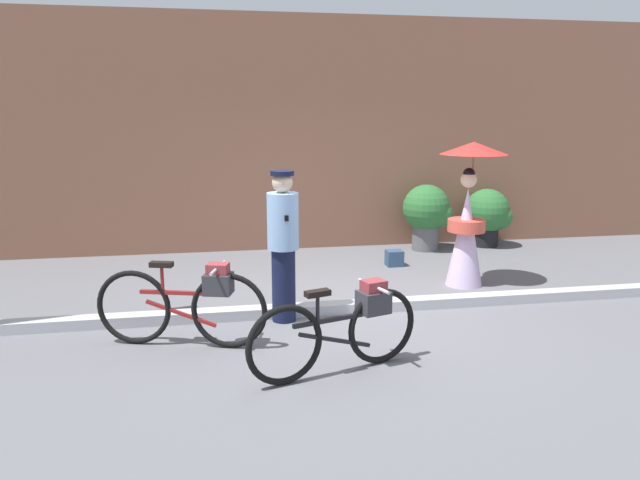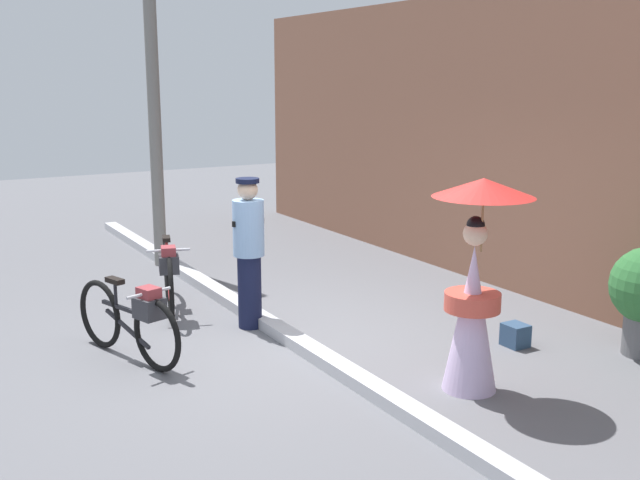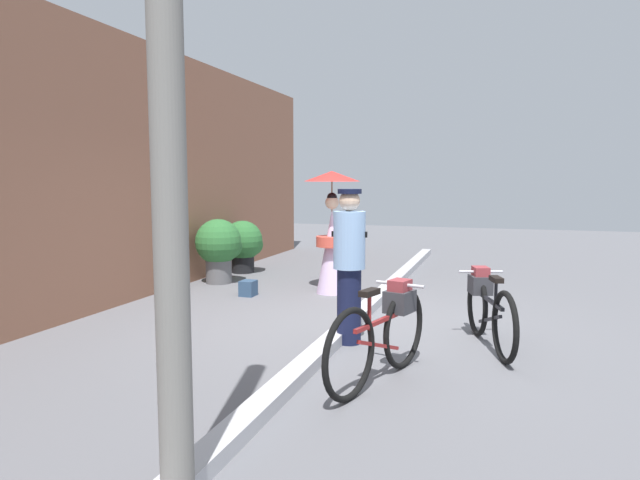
{
  "view_description": "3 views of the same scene",
  "coord_description": "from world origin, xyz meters",
  "px_view_note": "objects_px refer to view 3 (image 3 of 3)",
  "views": [
    {
      "loc": [
        -1.41,
        -6.41,
        2.26
      ],
      "look_at": [
        -0.2,
        0.21,
        0.82
      ],
      "focal_mm": 33.55,
      "sensor_mm": 36.0,
      "label": 1
    },
    {
      "loc": [
        6.71,
        -3.52,
        2.73
      ],
      "look_at": [
        -0.28,
        0.53,
        0.99
      ],
      "focal_mm": 42.89,
      "sensor_mm": 36.0,
      "label": 2
    },
    {
      "loc": [
        -6.37,
        -1.66,
        1.75
      ],
      "look_at": [
        0.07,
        0.43,
        1.03
      ],
      "focal_mm": 31.41,
      "sensor_mm": 36.0,
      "label": 3
    }
  ],
  "objects_px": {
    "backpack_on_pavement": "(249,288)",
    "utility_pole": "(165,46)",
    "bicycle_near_officer": "(383,330)",
    "potted_plant_by_door": "(220,246)",
    "person_with_parasol": "(332,230)",
    "potted_plant_small": "(244,243)",
    "bicycle_far_side": "(488,307)",
    "person_officer": "(349,262)"
  },
  "relations": [
    {
      "from": "bicycle_near_officer",
      "to": "potted_plant_small",
      "type": "distance_m",
      "value": 6.15
    },
    {
      "from": "bicycle_far_side",
      "to": "person_officer",
      "type": "xyz_separation_m",
      "value": [
        -0.36,
        1.42,
        0.46
      ]
    },
    {
      "from": "bicycle_far_side",
      "to": "potted_plant_small",
      "type": "distance_m",
      "value": 5.76
    },
    {
      "from": "backpack_on_pavement",
      "to": "utility_pole",
      "type": "bearing_deg",
      "value": -158.61
    },
    {
      "from": "bicycle_far_side",
      "to": "potted_plant_small",
      "type": "height_order",
      "value": "potted_plant_small"
    },
    {
      "from": "person_with_parasol",
      "to": "backpack_on_pavement",
      "type": "bearing_deg",
      "value": 118.8
    },
    {
      "from": "potted_plant_by_door",
      "to": "potted_plant_small",
      "type": "distance_m",
      "value": 1.13
    },
    {
      "from": "bicycle_far_side",
      "to": "person_with_parasol",
      "type": "relative_size",
      "value": 0.85
    },
    {
      "from": "utility_pole",
      "to": "person_with_parasol",
      "type": "bearing_deg",
      "value": 8.77
    },
    {
      "from": "bicycle_far_side",
      "to": "backpack_on_pavement",
      "type": "bearing_deg",
      "value": 65.94
    },
    {
      "from": "backpack_on_pavement",
      "to": "bicycle_far_side",
      "type": "bearing_deg",
      "value": -114.06
    },
    {
      "from": "utility_pole",
      "to": "backpack_on_pavement",
      "type": "bearing_deg",
      "value": 21.39
    },
    {
      "from": "bicycle_far_side",
      "to": "utility_pole",
      "type": "bearing_deg",
      "value": 157.6
    },
    {
      "from": "utility_pole",
      "to": "bicycle_far_side",
      "type": "bearing_deg",
      "value": -22.4
    },
    {
      "from": "bicycle_far_side",
      "to": "potted_plant_small",
      "type": "bearing_deg",
      "value": 51.99
    },
    {
      "from": "utility_pole",
      "to": "person_officer",
      "type": "bearing_deg",
      "value": -1.17
    },
    {
      "from": "potted_plant_by_door",
      "to": "potted_plant_small",
      "type": "xyz_separation_m",
      "value": [
        1.13,
        0.09,
        -0.08
      ]
    },
    {
      "from": "bicycle_near_officer",
      "to": "backpack_on_pavement",
      "type": "distance_m",
      "value": 3.98
    },
    {
      "from": "bicycle_near_officer",
      "to": "bicycle_far_side",
      "type": "distance_m",
      "value": 1.6
    },
    {
      "from": "potted_plant_small",
      "to": "bicycle_far_side",
      "type": "bearing_deg",
      "value": -128.01
    },
    {
      "from": "bicycle_near_officer",
      "to": "person_with_parasol",
      "type": "distance_m",
      "value": 3.91
    },
    {
      "from": "potted_plant_small",
      "to": "backpack_on_pavement",
      "type": "distance_m",
      "value": 2.27
    },
    {
      "from": "person_with_parasol",
      "to": "utility_pole",
      "type": "height_order",
      "value": "utility_pole"
    },
    {
      "from": "bicycle_near_officer",
      "to": "utility_pole",
      "type": "bearing_deg",
      "value": 163.99
    },
    {
      "from": "bicycle_near_officer",
      "to": "person_officer",
      "type": "xyz_separation_m",
      "value": [
        1.01,
        0.58,
        0.43
      ]
    },
    {
      "from": "person_with_parasol",
      "to": "potted_plant_by_door",
      "type": "distance_m",
      "value": 2.11
    },
    {
      "from": "potted_plant_small",
      "to": "backpack_on_pavement",
      "type": "height_order",
      "value": "potted_plant_small"
    },
    {
      "from": "potted_plant_small",
      "to": "bicycle_near_officer",
      "type": "bearing_deg",
      "value": -143.02
    },
    {
      "from": "bicycle_near_officer",
      "to": "potted_plant_by_door",
      "type": "bearing_deg",
      "value": 43.63
    },
    {
      "from": "potted_plant_by_door",
      "to": "utility_pole",
      "type": "xyz_separation_m",
      "value": [
        -6.03,
        -2.96,
        1.76
      ]
    },
    {
      "from": "bicycle_far_side",
      "to": "utility_pole",
      "type": "distance_m",
      "value": 4.38
    },
    {
      "from": "potted_plant_small",
      "to": "backpack_on_pavement",
      "type": "xyz_separation_m",
      "value": [
        -1.98,
        -1.02,
        -0.43
      ]
    },
    {
      "from": "bicycle_near_officer",
      "to": "person_officer",
      "type": "height_order",
      "value": "person_officer"
    },
    {
      "from": "person_with_parasol",
      "to": "potted_plant_by_door",
      "type": "xyz_separation_m",
      "value": [
        0.23,
        2.07,
        -0.35
      ]
    },
    {
      "from": "person_with_parasol",
      "to": "potted_plant_small",
      "type": "height_order",
      "value": "person_with_parasol"
    },
    {
      "from": "person_with_parasol",
      "to": "backpack_on_pavement",
      "type": "relative_size",
      "value": 7.8
    },
    {
      "from": "bicycle_near_officer",
      "to": "potted_plant_by_door",
      "type": "distance_m",
      "value": 5.23
    },
    {
      "from": "bicycle_near_officer",
      "to": "person_officer",
      "type": "distance_m",
      "value": 1.24
    },
    {
      "from": "person_officer",
      "to": "bicycle_near_officer",
      "type": "bearing_deg",
      "value": -150.1
    },
    {
      "from": "person_officer",
      "to": "backpack_on_pavement",
      "type": "bearing_deg",
      "value": 47.42
    },
    {
      "from": "potted_plant_by_door",
      "to": "backpack_on_pavement",
      "type": "bearing_deg",
      "value": -132.38
    },
    {
      "from": "bicycle_near_officer",
      "to": "bicycle_far_side",
      "type": "height_order",
      "value": "bicycle_near_officer"
    }
  ]
}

